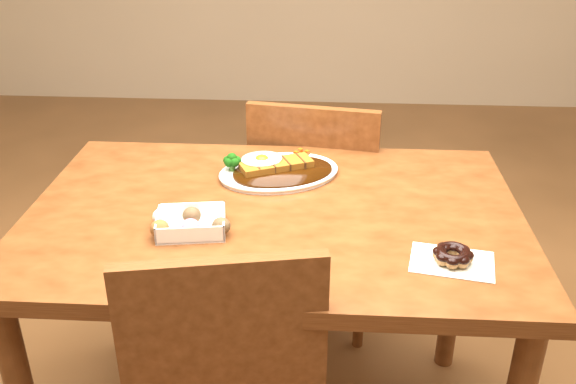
# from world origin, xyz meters

# --- Properties ---
(table) EXTENTS (1.20, 0.80, 0.75)m
(table) POSITION_xyz_m (0.00, 0.00, 0.65)
(table) COLOR #4B250F
(table) RESTS_ON ground
(chair_far) EXTENTS (0.48, 0.48, 0.87)m
(chair_far) POSITION_xyz_m (0.10, 0.54, 0.48)
(chair_far) COLOR #4B250F
(chair_far) RESTS_ON ground
(katsu_curry_plate) EXTENTS (0.38, 0.33, 0.06)m
(katsu_curry_plate) POSITION_xyz_m (-0.01, 0.20, 0.77)
(katsu_curry_plate) COLOR white
(katsu_curry_plate) RESTS_ON table
(donut_box) EXTENTS (0.19, 0.14, 0.04)m
(donut_box) POSITION_xyz_m (-0.19, -0.11, 0.77)
(donut_box) COLOR white
(donut_box) RESTS_ON table
(pon_de_ring) EXTENTS (0.19, 0.15, 0.03)m
(pon_de_ring) POSITION_xyz_m (0.39, -0.21, 0.77)
(pon_de_ring) COLOR silver
(pon_de_ring) RESTS_ON table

